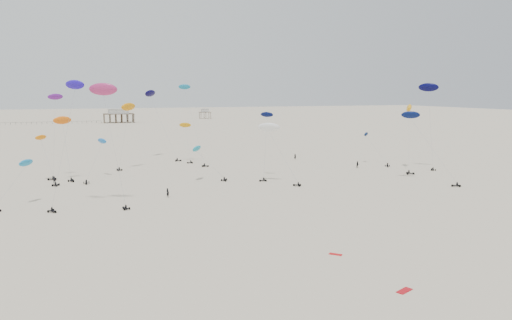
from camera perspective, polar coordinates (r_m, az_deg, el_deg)
name	(u,v)px	position (r m, az deg, el deg)	size (l,w,h in m)	color
ground_plane	(170,143)	(220.28, -9.83, 1.98)	(900.00, 900.00, 0.00)	beige
pavilion_main	(119,117)	(367.43, -15.42, 4.81)	(21.00, 13.00, 9.80)	brown
pavilion_small	(205,114)	(408.14, -5.86, 5.23)	(9.00, 7.00, 8.00)	brown
pier_fence	(39,123)	(367.47, -23.52, 3.90)	(80.20, 0.20, 1.50)	black
rig_0	(70,112)	(102.63, -20.49, 5.20)	(8.26, 9.61, 24.65)	black
rig_1	(47,158)	(131.89, -22.73, 0.25)	(6.32, 13.19, 14.42)	black
rig_2	(266,136)	(128.38, 1.10, 2.79)	(6.71, 10.22, 17.56)	black
rig_3	(377,150)	(155.72, 13.71, 1.08)	(3.98, 12.85, 12.75)	black
rig_4	(409,121)	(149.13, 17.10, 4.33)	(10.26, 14.60, 20.14)	black
rig_5	(205,157)	(125.23, -5.89, 0.32)	(9.40, 6.80, 9.86)	black
rig_6	(64,134)	(134.16, -21.05, 2.77)	(5.09, 7.95, 16.09)	black
rig_7	(192,114)	(154.55, -7.37, 5.26)	(6.31, 15.06, 25.76)	black
rig_8	(127,115)	(148.47, -14.53, 4.96)	(7.43, 8.42, 19.13)	black
rig_9	(54,125)	(138.45, -22.06, 3.76)	(4.79, 9.10, 21.81)	black
rig_11	(17,177)	(107.85, -25.69, -1.75)	(7.82, 9.23, 10.75)	black
rig_12	(186,135)	(160.22, -7.95, 2.88)	(4.20, 9.38, 12.89)	black
rig_13	(422,132)	(130.54, 18.40, 3.11)	(7.38, 16.22, 20.09)	black
rig_14	(154,102)	(171.38, -11.62, 6.56)	(10.13, 18.45, 25.24)	black
rig_15	(105,101)	(102.76, -16.85, 6.51)	(6.79, 11.37, 24.26)	black
rig_16	(429,96)	(153.59, 19.16, 6.90)	(5.90, 10.29, 24.76)	black
rig_17	(272,134)	(122.27, 1.85, 3.00)	(8.11, 12.16, 15.80)	black
rig_18	(96,156)	(133.39, -17.78, 0.47)	(6.87, 14.43, 14.60)	black
spectator_0	(168,197)	(107.55, -10.05, -4.20)	(0.83, 0.57, 2.28)	black
spectator_1	(358,168)	(148.64, 11.53, -0.89)	(1.11, 0.65, 2.28)	black
spectator_2	(55,184)	(129.57, -22.04, -2.60)	(1.37, 0.74, 2.32)	black
spectator_3	(295,159)	(164.12, 4.48, 0.07)	(0.78, 0.54, 2.14)	black
grounded_kite_a	(404,291)	(60.37, 16.59, -14.16)	(2.20, 0.90, 0.08)	#B40B13
grounded_kite_b	(335,255)	(70.68, 9.07, -10.62)	(1.80, 0.70, 0.07)	red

